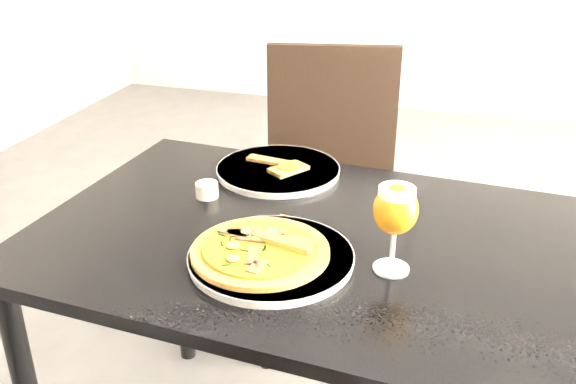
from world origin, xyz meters
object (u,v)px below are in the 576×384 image
(chair_far, at_px, (329,188))
(beer_glass, at_px, (396,210))
(pizza, at_px, (261,250))
(dining_table, at_px, (310,269))

(chair_far, relative_size, beer_glass, 5.40)
(pizza, xyz_separation_m, beer_glass, (0.25, 0.05, 0.10))
(dining_table, distance_m, chair_far, 0.71)
(pizza, bearing_deg, chair_far, 93.84)
(dining_table, height_order, chair_far, chair_far)
(pizza, distance_m, beer_glass, 0.28)
(chair_far, distance_m, beer_glass, 0.90)
(chair_far, relative_size, pizza, 3.53)
(dining_table, bearing_deg, chair_far, 103.51)
(beer_glass, bearing_deg, dining_table, 153.66)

